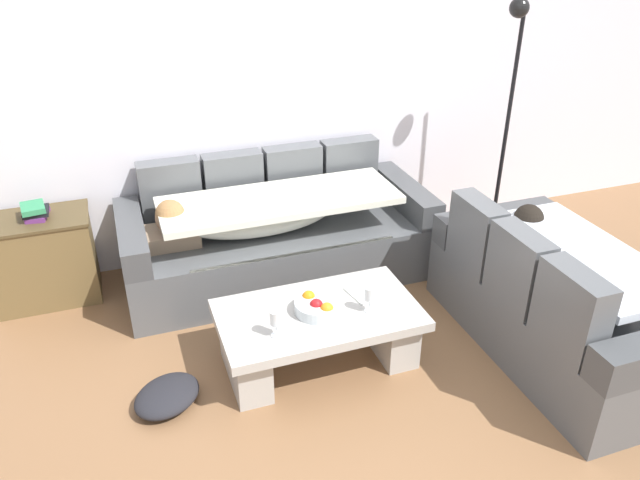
{
  "coord_description": "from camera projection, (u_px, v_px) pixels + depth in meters",
  "views": [
    {
      "loc": [
        -1.23,
        -2.31,
        2.49
      ],
      "look_at": [
        -0.04,
        1.06,
        0.55
      ],
      "focal_mm": 34.48,
      "sensor_mm": 36.0,
      "label": 1
    }
  ],
  "objects": [
    {
      "name": "wine_glass_near_left",
      "position": [
        276.0,
        319.0,
        3.38
      ],
      "size": [
        0.07,
        0.07,
        0.17
      ],
      "color": "silver",
      "rests_on": "coffee_table"
    },
    {
      "name": "coffee_table",
      "position": [
        318.0,
        330.0,
        3.72
      ],
      "size": [
        1.2,
        0.68,
        0.38
      ],
      "color": "#B8B6AF",
      "rests_on": "ground_plane"
    },
    {
      "name": "open_magazine",
      "position": [
        371.0,
        290.0,
        3.84
      ],
      "size": [
        0.31,
        0.26,
        0.01
      ],
      "primitive_type": "cube",
      "rotation": [
        0.0,
        0.0,
        0.18
      ],
      "color": "white",
      "rests_on": "coffee_table"
    },
    {
      "name": "book_stack_on_cabinet",
      "position": [
        35.0,
        211.0,
        4.14
      ],
      "size": [
        0.18,
        0.23,
        0.1
      ],
      "color": "#72337F",
      "rests_on": "side_cabinet"
    },
    {
      "name": "side_cabinet",
      "position": [
        42.0,
        259.0,
        4.31
      ],
      "size": [
        0.72,
        0.44,
        0.64
      ],
      "color": "brown",
      "rests_on": "ground_plane"
    },
    {
      "name": "ground_plane",
      "position": [
        389.0,
        409.0,
        3.46
      ],
      "size": [
        14.0,
        14.0,
        0.0
      ],
      "primitive_type": "plane",
      "color": "#89603E"
    },
    {
      "name": "couch_along_wall",
      "position": [
        274.0,
        236.0,
        4.59
      ],
      "size": [
        2.25,
        0.92,
        0.88
      ],
      "color": "#56595D",
      "rests_on": "ground_plane"
    },
    {
      "name": "crumpled_garment",
      "position": [
        167.0,
        396.0,
        3.47
      ],
      "size": [
        0.51,
        0.5,
        0.12
      ],
      "primitive_type": "ellipsoid",
      "rotation": [
        0.0,
        0.0,
        0.66
      ],
      "color": "#232328",
      "rests_on": "ground_plane"
    },
    {
      "name": "fruit_bowl",
      "position": [
        318.0,
        306.0,
        3.62
      ],
      "size": [
        0.28,
        0.28,
        0.1
      ],
      "color": "silver",
      "rests_on": "coffee_table"
    },
    {
      "name": "floor_lamp",
      "position": [
        507.0,
        112.0,
        4.7
      ],
      "size": [
        0.33,
        0.31,
        1.95
      ],
      "color": "black",
      "rests_on": "ground_plane"
    },
    {
      "name": "couch_near_window",
      "position": [
        559.0,
        302.0,
        3.82
      ],
      "size": [
        0.92,
        1.72,
        0.88
      ],
      "rotation": [
        0.0,
        0.0,
        1.57
      ],
      "color": "#56595D",
      "rests_on": "ground_plane"
    },
    {
      "name": "back_wall",
      "position": [
        276.0,
        81.0,
        4.6
      ],
      "size": [
        9.0,
        0.1,
        2.7
      ],
      "primitive_type": "cube",
      "color": "white",
      "rests_on": "ground_plane"
    },
    {
      "name": "wine_glass_near_right",
      "position": [
        370.0,
        295.0,
        3.59
      ],
      "size": [
        0.07,
        0.07,
        0.17
      ],
      "color": "silver",
      "rests_on": "coffee_table"
    }
  ]
}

